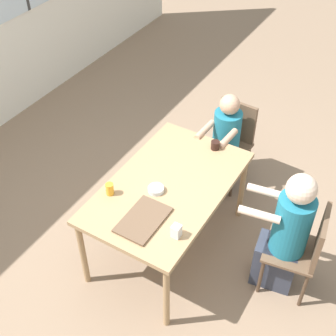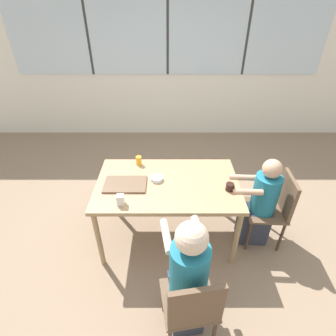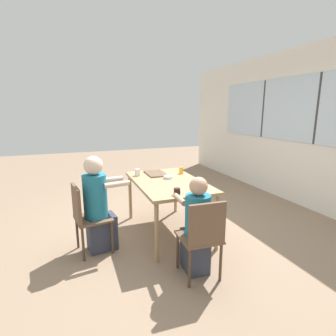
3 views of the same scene
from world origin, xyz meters
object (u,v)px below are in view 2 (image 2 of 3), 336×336
at_px(person_woman_green_shirt, 260,206).
at_px(bowl_white_shallow, 157,179).
at_px(chair_for_woman_green_shirt, 276,205).
at_px(coffee_mug, 230,187).
at_px(milk_carton_small, 121,200).
at_px(person_man_blue_shirt, 188,282).
at_px(chair_for_man_blue_shirt, 192,306).
at_px(juice_glass, 139,161).

height_order(person_woman_green_shirt, bowl_white_shallow, person_woman_green_shirt).
distance_m(chair_for_woman_green_shirt, coffee_mug, 0.60).
distance_m(coffee_mug, milk_carton_small, 1.05).
bearing_deg(milk_carton_small, person_man_blue_shirt, -48.14).
xyz_separation_m(chair_for_woman_green_shirt, bowl_white_shallow, (-1.24, 0.10, 0.27)).
bearing_deg(chair_for_man_blue_shirt, milk_carton_small, 117.92).
bearing_deg(coffee_mug, person_man_blue_shirt, -118.29).
distance_m(person_man_blue_shirt, bowl_white_shallow, 1.06).
distance_m(chair_for_man_blue_shirt, juice_glass, 1.57).
xyz_separation_m(person_woman_green_shirt, bowl_white_shallow, (-1.08, 0.09, 0.29)).
bearing_deg(chair_for_woman_green_shirt, juice_glass, 77.71).
relative_size(chair_for_woman_green_shirt, milk_carton_small, 8.22).
bearing_deg(juice_glass, coffee_mug, -26.13).
xyz_separation_m(person_woman_green_shirt, person_man_blue_shirt, (-0.82, -0.91, 0.07)).
xyz_separation_m(juice_glass, milk_carton_small, (-0.10, -0.66, 0.00)).
height_order(person_woman_green_shirt, milk_carton_small, person_woman_green_shirt).
bearing_deg(chair_for_man_blue_shirt, juice_glass, 99.84).
bearing_deg(chair_for_man_blue_shirt, coffee_mug, 57.91).
height_order(chair_for_woman_green_shirt, milk_carton_small, milk_carton_small).
xyz_separation_m(chair_for_man_blue_shirt, milk_carton_small, (-0.60, 0.80, 0.30)).
distance_m(person_woman_green_shirt, juice_glass, 1.38).
height_order(chair_for_woman_green_shirt, person_man_blue_shirt, person_man_blue_shirt).
bearing_deg(chair_for_woman_green_shirt, chair_for_man_blue_shirt, 140.89).
height_order(chair_for_man_blue_shirt, person_woman_green_shirt, person_woman_green_shirt).
bearing_deg(bowl_white_shallow, coffee_mug, -12.67).
height_order(coffee_mug, milk_carton_small, milk_carton_small).
height_order(chair_for_woman_green_shirt, coffee_mug, chair_for_woman_green_shirt).
relative_size(person_woman_green_shirt, bowl_white_shallow, 8.38).
relative_size(chair_for_man_blue_shirt, person_woman_green_shirt, 0.81).
distance_m(chair_for_woman_green_shirt, bowl_white_shallow, 1.27).
bearing_deg(person_woman_green_shirt, person_man_blue_shirt, 140.97).
xyz_separation_m(person_woman_green_shirt, milk_carton_small, (-1.39, -0.27, 0.32)).
distance_m(person_woman_green_shirt, milk_carton_small, 1.45).
xyz_separation_m(chair_for_man_blue_shirt, bowl_white_shallow, (-0.29, 1.16, 0.27)).
relative_size(juice_glass, bowl_white_shallow, 0.80).
bearing_deg(person_man_blue_shirt, person_woman_green_shirt, 39.18).
bearing_deg(person_man_blue_shirt, bowl_white_shallow, 95.64).
height_order(chair_for_woman_green_shirt, juice_glass, same).
xyz_separation_m(coffee_mug, milk_carton_small, (-1.03, -0.21, 0.01)).
height_order(coffee_mug, bowl_white_shallow, coffee_mug).
height_order(chair_for_man_blue_shirt, person_man_blue_shirt, person_man_blue_shirt).
height_order(person_man_blue_shirt, milk_carton_small, person_man_blue_shirt).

